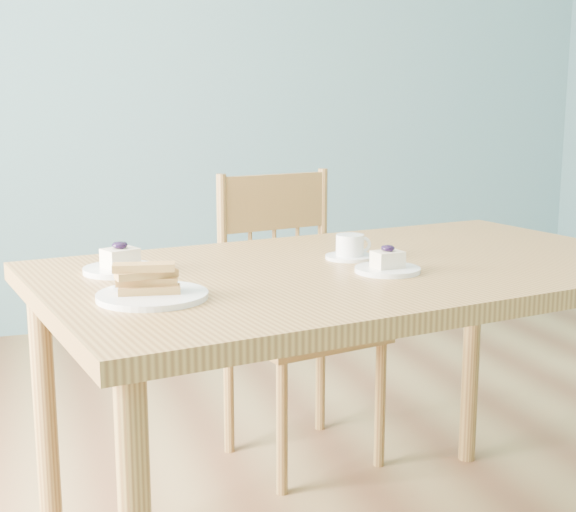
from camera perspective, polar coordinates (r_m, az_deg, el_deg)
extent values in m
cube|color=slate|center=(4.42, -8.11, 12.50)|extent=(5.00, 0.01, 2.70)
cube|color=#A57C3E|center=(1.99, 5.15, -1.20)|extent=(1.67, 1.14, 0.04)
cylinder|color=#A57C3E|center=(2.19, -16.81, -11.81)|extent=(0.06, 0.06, 0.78)
cylinder|color=#A57C3E|center=(2.80, 12.91, -6.59)|extent=(0.06, 0.06, 0.78)
cube|color=#A57C3E|center=(2.72, 1.09, -5.34)|extent=(0.53, 0.52, 0.04)
cylinder|color=#A57C3E|center=(2.56, -0.43, -12.15)|extent=(0.04, 0.04, 0.44)
cylinder|color=#A57C3E|center=(2.76, 6.57, -10.44)|extent=(0.04, 0.04, 0.44)
cylinder|color=#A57C3E|center=(2.85, -4.24, -9.66)|extent=(0.04, 0.04, 0.44)
cylinder|color=#A57C3E|center=(3.04, 2.32, -8.35)|extent=(0.04, 0.04, 0.44)
cylinder|color=#A57C3E|center=(2.72, -4.69, 0.55)|extent=(0.03, 0.03, 0.50)
cylinder|color=#A57C3E|center=(2.92, 2.46, 1.30)|extent=(0.03, 0.03, 0.50)
cube|color=#A57C3E|center=(2.79, -1.00, 3.86)|extent=(0.38, 0.11, 0.19)
cylinder|color=#A57C3E|center=(2.79, -2.69, -1.29)|extent=(0.01, 0.01, 0.30)
cylinder|color=#A57C3E|center=(2.83, -0.98, -1.08)|extent=(0.01, 0.01, 0.30)
cylinder|color=#A57C3E|center=(2.88, 0.67, -0.87)|extent=(0.01, 0.01, 0.30)
cylinder|color=white|center=(1.90, 7.08, -0.98)|extent=(0.15, 0.15, 0.01)
cube|color=beige|center=(1.89, 7.10, -0.23)|extent=(0.07, 0.06, 0.04)
ellipsoid|color=black|center=(1.89, 7.12, 0.56)|extent=(0.03, 0.03, 0.01)
sphere|color=black|center=(1.90, 7.33, 0.58)|extent=(0.01, 0.01, 0.01)
sphere|color=black|center=(1.89, 6.82, 0.56)|extent=(0.01, 0.01, 0.01)
sphere|color=black|center=(1.88, 7.31, 0.50)|extent=(0.01, 0.01, 0.01)
cylinder|color=white|center=(1.92, -11.81, -0.95)|extent=(0.17, 0.17, 0.01)
cube|color=beige|center=(1.92, -11.84, -0.12)|extent=(0.09, 0.09, 0.04)
ellipsoid|color=black|center=(1.91, -11.88, 0.77)|extent=(0.04, 0.04, 0.02)
sphere|color=black|center=(1.92, -11.57, 0.79)|extent=(0.02, 0.02, 0.02)
sphere|color=black|center=(1.92, -12.16, 0.77)|extent=(0.02, 0.02, 0.02)
sphere|color=black|center=(1.90, -11.74, 0.70)|extent=(0.02, 0.02, 0.02)
cylinder|color=white|center=(2.05, 4.41, -0.07)|extent=(0.12, 0.12, 0.01)
cylinder|color=white|center=(2.05, 4.42, 0.79)|extent=(0.08, 0.08, 0.05)
cylinder|color=olive|center=(2.04, 4.43, 1.38)|extent=(0.06, 0.06, 0.00)
torus|color=white|center=(2.05, 5.38, 0.82)|extent=(0.04, 0.01, 0.04)
cylinder|color=white|center=(1.66, -9.62, -2.80)|extent=(0.23, 0.23, 0.01)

